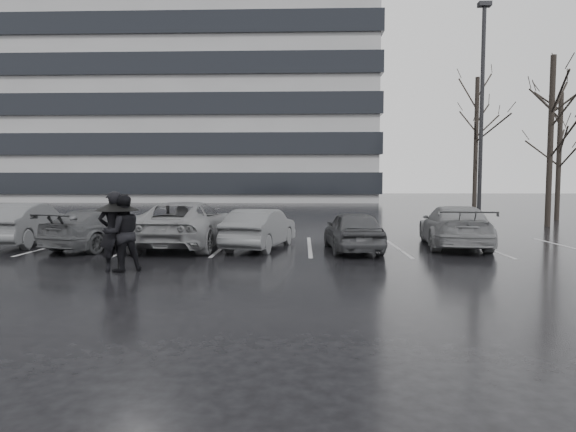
# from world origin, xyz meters

# --- Properties ---
(ground) EXTENTS (160.00, 160.00, 0.00)m
(ground) POSITION_xyz_m (0.00, 0.00, 0.00)
(ground) COLOR black
(ground) RESTS_ON ground
(office_building) EXTENTS (61.00, 26.00, 29.00)m
(office_building) POSITION_xyz_m (-22.00, 48.00, 14.34)
(office_building) COLOR gray
(office_building) RESTS_ON ground
(car_main) EXTENTS (1.73, 3.74, 1.24)m
(car_main) POSITION_xyz_m (1.91, 1.51, 0.62)
(car_main) COLOR black
(car_main) RESTS_ON ground
(car_west_a) EXTENTS (2.18, 4.01, 1.25)m
(car_west_a) POSITION_xyz_m (-0.97, 1.97, 0.63)
(car_west_a) COLOR #2F2F31
(car_west_a) RESTS_ON ground
(car_west_b) EXTENTS (2.66, 5.40, 1.48)m
(car_west_b) POSITION_xyz_m (-3.42, 2.35, 0.74)
(car_west_b) COLOR #535355
(car_west_b) RESTS_ON ground
(car_west_c) EXTENTS (3.04, 4.62, 1.24)m
(car_west_c) POSITION_xyz_m (-5.97, 1.95, 0.62)
(car_west_c) COLOR black
(car_west_c) RESTS_ON ground
(car_west_d) EXTENTS (1.77, 4.35, 1.40)m
(car_west_d) POSITION_xyz_m (-8.93, 2.62, 0.70)
(car_west_d) COLOR #2F2F31
(car_west_d) RESTS_ON ground
(car_east) EXTENTS (2.50, 4.85, 1.34)m
(car_east) POSITION_xyz_m (5.30, 2.57, 0.67)
(car_east) COLOR #535355
(car_east) RESTS_ON ground
(pedestrian_left) EXTENTS (0.82, 0.76, 1.89)m
(pedestrian_left) POSITION_xyz_m (-4.07, -2.02, 0.94)
(pedestrian_left) COLOR black
(pedestrian_left) RESTS_ON ground
(pedestrian_right) EXTENTS (1.10, 1.05, 1.80)m
(pedestrian_right) POSITION_xyz_m (-3.85, -2.06, 0.90)
(pedestrian_right) COLOR black
(pedestrian_right) RESTS_ON ground
(umbrella) EXTENTS (1.01, 1.01, 1.71)m
(umbrella) POSITION_xyz_m (-4.00, -1.99, 1.55)
(umbrella) COLOR black
(umbrella) RESTS_ON ground
(lamp_post) EXTENTS (0.53, 0.53, 9.63)m
(lamp_post) POSITION_xyz_m (7.96, 7.77, 4.41)
(lamp_post) COLOR gray
(lamp_post) RESTS_ON ground
(stall_stripes) EXTENTS (19.72, 5.00, 0.00)m
(stall_stripes) POSITION_xyz_m (-0.80, 2.50, 0.00)
(stall_stripes) COLOR #98989A
(stall_stripes) RESTS_ON ground
(tree_east) EXTENTS (0.26, 0.26, 8.00)m
(tree_east) POSITION_xyz_m (12.00, 10.00, 4.00)
(tree_east) COLOR black
(tree_east) RESTS_ON ground
(tree_ne) EXTENTS (0.26, 0.26, 7.00)m
(tree_ne) POSITION_xyz_m (14.50, 14.00, 3.50)
(tree_ne) COLOR black
(tree_ne) RESTS_ON ground
(tree_north) EXTENTS (0.26, 0.26, 8.50)m
(tree_north) POSITION_xyz_m (11.00, 17.00, 4.25)
(tree_north) COLOR black
(tree_north) RESTS_ON ground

